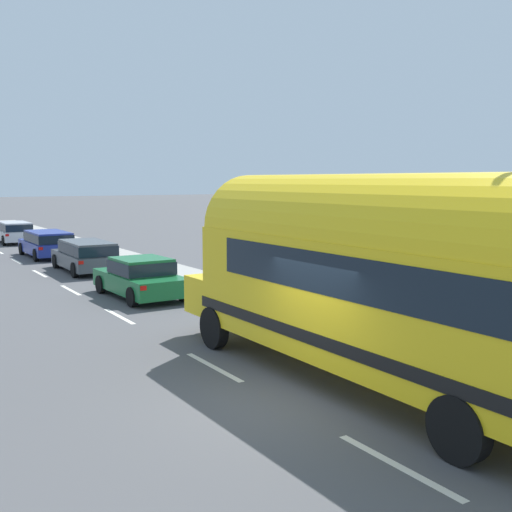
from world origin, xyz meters
name	(u,v)px	position (x,y,z in m)	size (l,w,h in m)	color
ground_plane	(281,403)	(0.00, 0.00, 0.00)	(300.00, 300.00, 0.00)	#4C4C4F
lane_markings	(148,286)	(2.72, 13.05, 0.00)	(4.00, 80.00, 0.01)	silver
sidewalk_slab	(238,291)	(4.92, 10.00, 0.07)	(2.11, 90.00, 0.15)	#9E9B93
painted_bus	(388,273)	(1.94, -0.63, 2.30)	(2.66, 11.80, 4.12)	yellow
car_lead	(141,276)	(1.69, 11.07, 0.73)	(2.08, 4.38, 1.37)	#196633
car_second	(86,254)	(1.88, 18.00, 0.80)	(2.02, 4.72, 1.37)	#474C51
car_third	(47,242)	(1.72, 24.24, 0.80)	(2.03, 4.74, 1.37)	navy
car_fourth	(14,231)	(1.72, 32.84, 0.79)	(1.91, 4.33, 1.37)	silver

